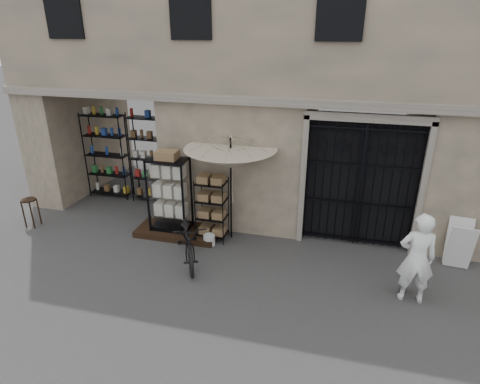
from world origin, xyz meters
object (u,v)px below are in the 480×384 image
(wire_rack, at_px, (212,210))
(easel_sign, at_px, (459,245))
(market_umbrella, at_px, (231,153))
(display_cabinet, at_px, (170,198))
(bicycle, at_px, (190,259))
(white_bucket, at_px, (209,240))
(steel_bollard, at_px, (406,275))
(wooden_stool, at_px, (31,212))
(shopkeeper, at_px, (409,299))

(wire_rack, height_order, easel_sign, wire_rack)
(wire_rack, distance_m, market_umbrella, 1.45)
(display_cabinet, xyz_separation_m, easel_sign, (6.41, 0.15, -0.41))
(wire_rack, bearing_deg, market_umbrella, 39.52)
(bicycle, distance_m, easel_sign, 5.71)
(bicycle, bearing_deg, display_cabinet, 103.33)
(wire_rack, distance_m, white_bucket, 0.69)
(bicycle, xyz_separation_m, steel_bollard, (4.40, -0.06, 0.38))
(wooden_stool, bearing_deg, white_bucket, 2.46)
(market_umbrella, relative_size, white_bucket, 11.12)
(display_cabinet, relative_size, white_bucket, 7.18)
(display_cabinet, relative_size, shopkeeper, 1.08)
(wooden_stool, relative_size, steel_bollard, 0.96)
(steel_bollard, bearing_deg, market_umbrella, 161.72)
(display_cabinet, relative_size, bicycle, 1.00)
(wire_rack, distance_m, shopkeeper, 4.53)
(easel_sign, bearing_deg, bicycle, -162.41)
(white_bucket, xyz_separation_m, easel_sign, (5.34, 0.46, 0.40))
(display_cabinet, distance_m, white_bucket, 1.38)
(display_cabinet, height_order, bicycle, display_cabinet)
(market_umbrella, bearing_deg, easel_sign, -0.28)
(wooden_stool, bearing_deg, bicycle, -6.49)
(white_bucket, bearing_deg, bicycle, -107.41)
(wire_rack, xyz_separation_m, steel_bollard, (4.19, -1.08, -0.37))
(display_cabinet, distance_m, bicycle, 1.62)
(bicycle, distance_m, wooden_stool, 4.48)
(market_umbrella, height_order, shopkeeper, market_umbrella)
(display_cabinet, relative_size, market_umbrella, 0.65)
(wire_rack, bearing_deg, white_bucket, -69.56)
(display_cabinet, relative_size, easel_sign, 1.87)
(display_cabinet, bearing_deg, market_umbrella, 31.05)
(display_cabinet, distance_m, steel_bollard, 5.38)
(display_cabinet, height_order, steel_bollard, display_cabinet)
(bicycle, height_order, steel_bollard, bicycle)
(steel_bollard, bearing_deg, wooden_stool, 176.33)
(white_bucket, height_order, easel_sign, easel_sign)
(wire_rack, xyz_separation_m, bicycle, (-0.20, -1.02, -0.75))
(white_bucket, distance_m, wooden_stool, 4.67)
(display_cabinet, height_order, easel_sign, display_cabinet)
(market_umbrella, distance_m, bicycle, 2.51)
(market_umbrella, bearing_deg, display_cabinet, -173.30)
(white_bucket, relative_size, bicycle, 0.14)
(bicycle, height_order, wooden_stool, bicycle)
(white_bucket, height_order, bicycle, bicycle)
(bicycle, relative_size, steel_bollard, 2.51)
(display_cabinet, height_order, wooden_stool, display_cabinet)
(display_cabinet, height_order, shopkeeper, display_cabinet)
(market_umbrella, height_order, easel_sign, market_umbrella)
(market_umbrella, bearing_deg, white_bucket, -129.66)
(white_bucket, bearing_deg, display_cabinet, 163.81)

